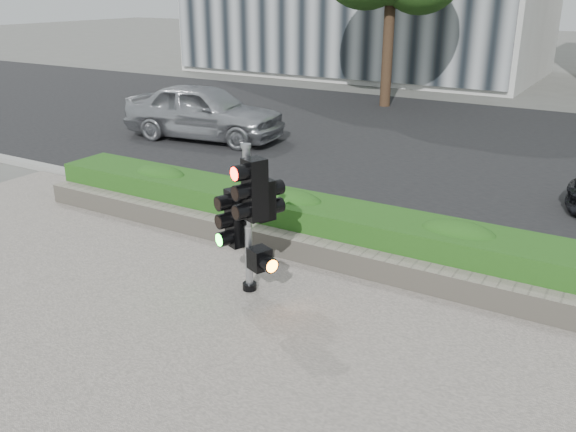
{
  "coord_description": "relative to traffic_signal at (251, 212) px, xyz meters",
  "views": [
    {
      "loc": [
        3.51,
        -5.44,
        3.89
      ],
      "look_at": [
        -0.1,
        0.6,
        1.24
      ],
      "focal_mm": 38.0,
      "sensor_mm": 36.0,
      "label": 1
    }
  ],
  "objects": [
    {
      "name": "car_silver",
      "position": [
        -6.09,
        6.71,
        -0.39
      ],
      "size": [
        4.56,
        2.32,
        1.49
      ],
      "primitive_type": "imported",
      "rotation": [
        0.0,
        0.0,
        1.7
      ],
      "color": "#A7A9AE",
      "rests_on": "road"
    },
    {
      "name": "traffic_signal",
      "position": [
        0.0,
        0.0,
        0.0
      ],
      "size": [
        0.75,
        0.64,
        2.03
      ],
      "rotation": [
        0.0,
        0.0,
        -0.4
      ],
      "color": "black",
      "rests_on": "sidewalk"
    },
    {
      "name": "road",
      "position": [
        0.71,
        9.32,
        -1.14
      ],
      "size": [
        60.0,
        13.0,
        0.02
      ],
      "primitive_type": "cube",
      "color": "black",
      "rests_on": "ground"
    },
    {
      "name": "ground",
      "position": [
        0.71,
        -0.68,
        -1.15
      ],
      "size": [
        120.0,
        120.0,
        0.0
      ],
      "primitive_type": "plane",
      "color": "#51514C",
      "rests_on": "ground"
    },
    {
      "name": "stone_wall",
      "position": [
        0.71,
        1.22,
        -0.95
      ],
      "size": [
        12.0,
        0.32,
        0.34
      ],
      "primitive_type": "cube",
      "color": "gray",
      "rests_on": "sidewalk"
    },
    {
      "name": "hedge",
      "position": [
        0.71,
        1.87,
        -0.78
      ],
      "size": [
        12.0,
        1.0,
        0.68
      ],
      "primitive_type": "cube",
      "color": "#358027",
      "rests_on": "sidewalk"
    },
    {
      "name": "curb",
      "position": [
        0.71,
        2.47,
        -1.09
      ],
      "size": [
        60.0,
        0.25,
        0.12
      ],
      "primitive_type": "cube",
      "color": "gray",
      "rests_on": "ground"
    }
  ]
}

